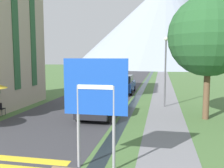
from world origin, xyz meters
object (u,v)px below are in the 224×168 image
cafe_chair_far_left (0,108)px  tree_by_path (209,36)px  parked_car_near (98,103)px  road_sign (96,96)px  streetlamp (165,66)px  parked_car_far (125,84)px

cafe_chair_far_left → tree_by_path: bearing=-5.3°
parked_car_near → tree_by_path: tree_by_path is taller
road_sign → streetlamp: size_ratio=0.72×
tree_by_path → cafe_chair_far_left: bearing=-172.1°
parked_car_far → road_sign: bearing=-85.1°
parked_car_near → cafe_chair_far_left: (-6.08, -0.84, -0.40)m
parked_car_near → tree_by_path: 7.51m
parked_car_far → streetlamp: size_ratio=0.85×
cafe_chair_far_left → road_sign: bearing=-50.6°
road_sign → cafe_chair_far_left: bearing=142.6°
road_sign → tree_by_path: 9.28m
parked_car_near → tree_by_path: bearing=8.0°
parked_car_far → cafe_chair_far_left: bearing=-119.5°
road_sign → parked_car_far: size_ratio=0.84×
cafe_chair_far_left → streetlamp: streetlamp is taller
parked_car_far → parked_car_near: bearing=-91.0°
tree_by_path → road_sign: bearing=-121.6°
streetlamp → tree_by_path: bearing=-54.2°
parked_car_near → parked_car_far: 10.23m
road_sign → parked_car_near: (-1.63, 6.73, -1.53)m
parked_car_near → cafe_chair_far_left: 6.15m
parked_car_far → tree_by_path: tree_by_path is taller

